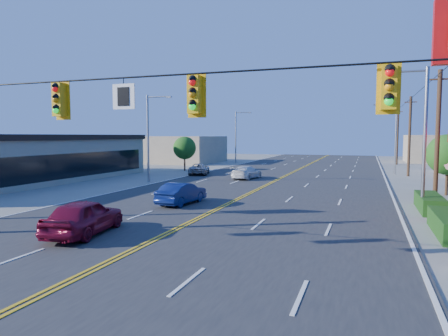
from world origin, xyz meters
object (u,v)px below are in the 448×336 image
(car_magenta, at_px, (84,218))
(car_white, at_px, (247,173))
(car_blue, at_px, (182,194))
(car_silver, at_px, (199,169))
(signal_span, at_px, (88,116))

(car_magenta, xyz_separation_m, car_white, (0.20, 23.75, -0.13))
(car_blue, bearing_deg, car_magenta, 90.95)
(car_silver, bearing_deg, car_blue, 92.87)
(car_silver, bearing_deg, car_magenta, 85.60)
(car_blue, xyz_separation_m, car_silver, (-6.54, 17.89, -0.07))
(car_magenta, distance_m, car_white, 23.75)
(signal_span, xyz_separation_m, car_white, (-2.97, 27.32, -4.25))
(signal_span, xyz_separation_m, car_magenta, (-3.17, 3.57, -4.12))
(car_magenta, relative_size, car_blue, 1.11)
(signal_span, bearing_deg, car_magenta, 131.65)
(car_magenta, distance_m, car_blue, 8.39)
(signal_span, bearing_deg, car_silver, 107.04)
(car_blue, bearing_deg, signal_span, 107.13)
(car_magenta, bearing_deg, signal_span, 122.62)
(signal_span, relative_size, car_silver, 5.64)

